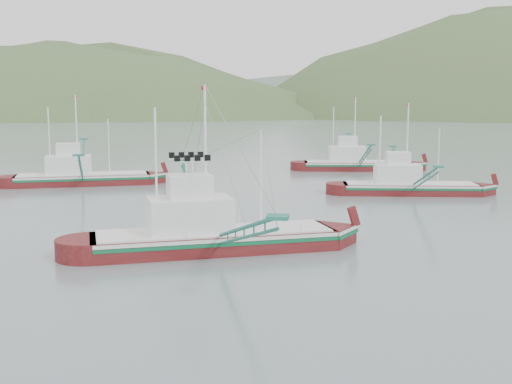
# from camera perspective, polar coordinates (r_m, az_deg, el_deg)

# --- Properties ---
(ground) EXTENTS (1200.00, 1200.00, 0.00)m
(ground) POSITION_cam_1_polar(r_m,az_deg,el_deg) (40.60, -1.11, -5.65)
(ground) COLOR slate
(ground) RESTS_ON ground
(main_boat) EXTENTS (16.09, 27.20, 11.50)m
(main_boat) POSITION_cam_1_polar(r_m,az_deg,el_deg) (41.42, -3.93, -2.09)
(main_boat) COLOR #520D0E
(main_boat) RESTS_ON ground
(bg_boat_right) EXTENTS (14.14, 25.17, 10.20)m
(bg_boat_right) POSITION_cam_1_polar(r_m,az_deg,el_deg) (68.82, 13.40, 0.96)
(bg_boat_right) COLOR #520D0E
(bg_boat_right) RESTS_ON ground
(bg_boat_left) EXTENTS (15.70, 26.57, 11.19)m
(bg_boat_left) POSITION_cam_1_polar(r_m,az_deg,el_deg) (77.18, -15.26, 2.26)
(bg_boat_left) COLOR #520D0E
(bg_boat_left) RESTS_ON ground
(bg_boat_far) EXTENTS (15.35, 27.21, 11.04)m
(bg_boat_far) POSITION_cam_1_polar(r_m,az_deg,el_deg) (91.66, 8.90, 2.87)
(bg_boat_far) COLOR #520D0E
(bg_boat_far) RESTS_ON ground
(headland_left) EXTENTS (448.00, 308.00, 210.00)m
(headland_left) POSITION_cam_1_polar(r_m,az_deg,el_deg) (440.30, -17.59, 6.39)
(headland_left) COLOR #40592D
(headland_left) RESTS_ON ground
(ridge_distant) EXTENTS (960.00, 400.00, 240.00)m
(ridge_distant) POSITION_cam_1_polar(r_m,az_deg,el_deg) (599.56, 9.87, 6.98)
(ridge_distant) COLOR slate
(ridge_distant) RESTS_ON ground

